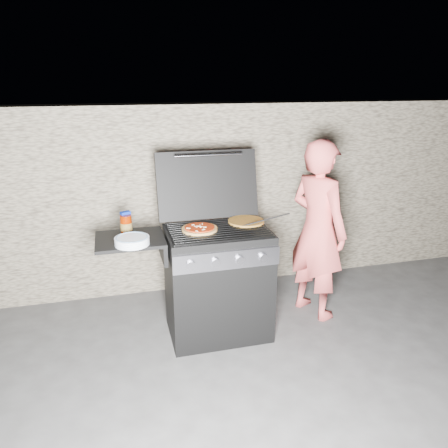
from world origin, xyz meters
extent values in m
plane|color=#383737|center=(0.00, 0.00, 0.00)|extent=(50.00, 50.00, 0.00)
cube|color=gray|center=(0.00, 1.05, 0.90)|extent=(8.00, 0.35, 1.80)
cylinder|color=gold|center=(0.27, 0.11, 0.92)|extent=(0.37, 0.37, 0.02)
cylinder|color=#6F1800|center=(-0.69, 0.14, 0.97)|extent=(0.11, 0.11, 0.13)
cube|color=#051E8D|center=(-0.69, 0.17, 0.98)|extent=(0.08, 0.06, 0.16)
cylinder|color=white|center=(-0.66, -0.14, 0.93)|extent=(0.26, 0.26, 0.06)
imported|color=#E35654|center=(0.91, 0.12, 0.78)|extent=(0.57, 0.67, 1.57)
cylinder|color=black|center=(0.39, 0.00, 0.95)|extent=(0.41, 0.02, 0.08)
camera|label=1|loc=(-0.76, -3.10, 2.03)|focal=35.00mm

